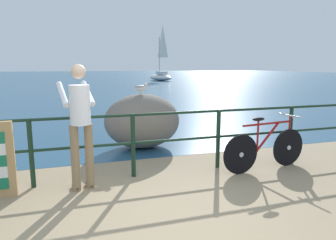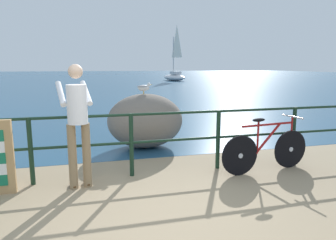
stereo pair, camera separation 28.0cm
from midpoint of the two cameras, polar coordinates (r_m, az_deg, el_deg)
name	(u,v)px [view 2 (the right image)]	position (r m, az deg, el deg)	size (l,w,h in m)	color
ground_plane	(96,90)	(23.21, -12.75, 5.29)	(120.00, 120.00, 0.10)	#937F60
sea_surface	(90,76)	(50.65, -13.92, 7.74)	(120.00, 90.00, 0.01)	navy
promenade_railing	(131,137)	(4.96, -5.14, -3.13)	(9.01, 0.07, 1.02)	black
bicycle	(266,149)	(5.51, 18.96, -4.99)	(1.69, 0.48, 0.92)	black
person_at_railing	(78,120)	(4.55, -14.53, -0.09)	(0.53, 0.67, 1.78)	#8C7251
breakwater_boulder_main	(145,121)	(6.72, -2.98, -0.14)	(1.63, 1.27, 1.16)	slate
seagull	(144,87)	(6.63, -3.24, 6.00)	(0.34, 0.15, 0.23)	gold
sailboat	(174,74)	(35.90, 1.42, 8.34)	(2.34, 4.58, 6.16)	white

